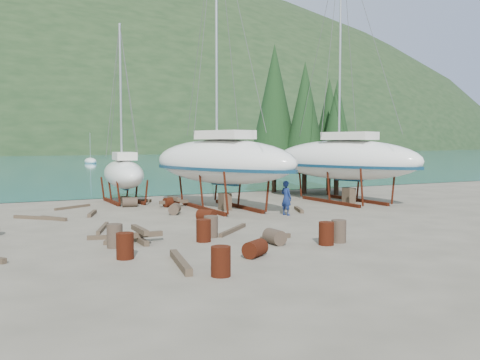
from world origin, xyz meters
name	(u,v)px	position (x,y,z in m)	size (l,w,h in m)	color
ground	(223,227)	(0.00, 0.00, 0.00)	(600.00, 600.00, 0.00)	#5B5548
far_house_right	(85,145)	(30.00, 190.00, 2.92)	(6.60, 5.60, 5.60)	beige
cypress_near_right	(305,117)	(12.50, 12.00, 5.79)	(3.60, 3.60, 10.00)	black
cypress_mid_right	(337,129)	(14.00, 10.00, 4.92)	(3.06, 3.06, 8.50)	black
cypress_back_left	(274,107)	(11.00, 14.00, 6.66)	(4.14, 4.14, 11.50)	black
cypress_far_right	(329,126)	(15.50, 13.00, 5.21)	(3.24, 3.24, 9.00)	black
moored_boat_mid	(90,161)	(10.00, 80.00, 0.39)	(2.00, 5.00, 6.05)	white
large_sailboat_near	(221,161)	(2.77, 6.15, 2.82)	(6.62, 11.55, 17.49)	white
large_sailboat_far	(344,159)	(11.37, 5.73, 2.81)	(6.55, 11.31, 17.20)	white
small_sailboat_shore	(123,173)	(-1.45, 12.01, 1.90)	(2.86, 7.35, 11.49)	white
worker	(286,198)	(4.74, 2.13, 0.93)	(0.67, 0.44, 1.85)	#122151
drum_1	(275,237)	(0.01, -4.66, 0.29)	(0.58, 0.58, 0.88)	#2D2823
drum_3	(221,261)	(-3.88, -8.17, 0.44)	(0.58, 0.58, 0.88)	#54210E
drum_4	(171,202)	(0.50, 8.45, 0.29)	(0.58, 0.58, 0.88)	#54210E
drum_5	(211,227)	(-1.54, -2.16, 0.44)	(0.58, 0.58, 0.88)	#2D2823
drum_6	(206,215)	(0.05, 2.02, 0.29)	(0.58, 0.58, 0.88)	#54210E
drum_7	(326,233)	(1.69, -5.66, 0.44)	(0.58, 0.58, 0.88)	#54210E
drum_9	(130,202)	(-1.72, 9.57, 0.29)	(0.58, 0.58, 0.88)	#2D2823
drum_10	(125,246)	(-5.75, -4.62, 0.44)	(0.58, 0.58, 0.88)	#54210E
drum_11	(175,209)	(-0.44, 5.19, 0.29)	(0.58, 0.58, 0.88)	#2D2823
drum_12	(255,249)	(-1.75, -6.34, 0.29)	(0.58, 0.58, 0.88)	#54210E
drum_14	(204,231)	(-2.20, -2.93, 0.44)	(0.58, 0.58, 0.88)	#54210E
drum_16	(115,236)	(-5.59, -2.54, 0.44)	(0.58, 0.58, 0.88)	#2D2823
drum_17	(339,231)	(2.44, -5.45, 0.44)	(0.58, 0.58, 0.88)	#2D2823
timber_0	(73,207)	(-4.92, 10.41, 0.07)	(0.14, 2.59, 0.14)	brown
timber_1	(299,210)	(6.25, 3.19, 0.10)	(0.19, 1.96, 0.19)	brown
timber_3	(113,237)	(-5.23, -0.79, 0.07)	(0.15, 2.53, 0.15)	brown
timber_4	(54,218)	(-6.61, 5.87, 0.09)	(0.17, 1.74, 0.17)	brown
timber_5	(233,230)	(-0.15, -1.37, 0.08)	(0.16, 3.05, 0.16)	brown
timber_6	(139,201)	(-0.50, 11.90, 0.10)	(0.19, 1.69, 0.19)	brown
timber_7	(276,237)	(0.59, -3.76, 0.09)	(0.17, 1.46, 0.17)	brown
timber_8	(92,213)	(-4.52, 6.83, 0.09)	(0.19, 1.94, 0.19)	brown
timber_11	(103,228)	(-5.08, 1.77, 0.08)	(0.15, 2.84, 0.15)	brown
timber_12	(112,237)	(-5.27, -0.72, 0.08)	(0.17, 1.93, 0.17)	brown
timber_16	(180,262)	(-4.44, -6.35, 0.11)	(0.23, 2.99, 0.23)	brown
timber_17	(37,218)	(-7.34, 6.53, 0.08)	(0.16, 2.74, 0.16)	brown
timber_pile_fore	(140,235)	(-4.48, -2.00, 0.30)	(1.80, 1.80, 0.60)	brown
timber_pile_aft	(174,202)	(0.68, 8.41, 0.30)	(1.80, 1.80, 0.60)	brown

